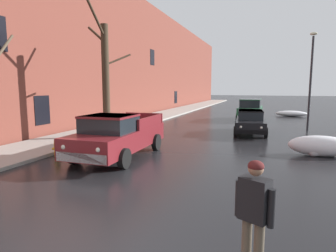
# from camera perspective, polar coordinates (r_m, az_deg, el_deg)

# --- Properties ---
(left_sidewalk_slab) EXTENTS (3.23, 80.00, 0.13)m
(left_sidewalk_slab) POSITION_cam_1_polar(r_m,az_deg,el_deg) (23.61, -5.64, 1.06)
(left_sidewalk_slab) COLOR gray
(left_sidewalk_slab) RESTS_ON ground
(brick_townhouse_facade) EXTENTS (0.63, 80.00, 11.24)m
(brick_townhouse_facade) POSITION_cam_1_polar(r_m,az_deg,el_deg) (24.58, -10.43, 14.20)
(brick_townhouse_facade) COLOR brown
(brick_townhouse_facade) RESTS_ON ground
(snow_bank_near_corner_left) EXTENTS (2.69, 1.01, 0.57)m
(snow_bank_near_corner_left) POSITION_cam_1_polar(r_m,az_deg,el_deg) (14.74, -12.23, -2.27)
(snow_bank_near_corner_left) COLOR white
(snow_bank_near_corner_left) RESTS_ON ground
(snow_bank_along_left_kerb) EXTENTS (2.50, 0.91, 0.85)m
(snow_bank_along_left_kerb) POSITION_cam_1_polar(r_m,az_deg,el_deg) (13.27, 28.41, -3.63)
(snow_bank_along_left_kerb) COLOR white
(snow_bank_along_left_kerb) RESTS_ON ground
(snow_bank_mid_block_left) EXTENTS (1.70, 0.93, 0.90)m
(snow_bank_mid_block_left) POSITION_cam_1_polar(r_m,az_deg,el_deg) (13.94, -15.28, -2.35)
(snow_bank_mid_block_left) COLOR white
(snow_bank_mid_block_left) RESTS_ON ground
(snow_bank_near_corner_right) EXTENTS (2.89, 1.10, 0.55)m
(snow_bank_near_corner_right) POSITION_cam_1_polar(r_m,az_deg,el_deg) (30.12, 23.47, 2.29)
(snow_bank_near_corner_right) COLOR white
(snow_bank_near_corner_right) RESTS_ON ground
(bare_tree_second_along_sidewalk) EXTENTS (2.09, 3.16, 7.03)m
(bare_tree_second_along_sidewalk) POSITION_cam_1_polar(r_m,az_deg,el_deg) (15.60, -12.39, 9.18)
(bare_tree_second_along_sidewalk) COLOR #382B1E
(bare_tree_second_along_sidewalk) RESTS_ON ground
(pickup_truck_maroon_approaching_near_lane) EXTENTS (2.34, 5.35, 1.76)m
(pickup_truck_maroon_approaching_near_lane) POSITION_cam_1_polar(r_m,az_deg,el_deg) (11.65, -10.02, -1.85)
(pickup_truck_maroon_approaching_near_lane) COLOR maroon
(pickup_truck_maroon_approaching_near_lane) RESTS_ON ground
(sedan_black_parked_kerbside_close) EXTENTS (2.10, 4.41, 1.42)m
(sedan_black_parked_kerbside_close) POSITION_cam_1_polar(r_m,az_deg,el_deg) (18.01, 16.10, 0.91)
(sedan_black_parked_kerbside_close) COLOR black
(sedan_black_parked_kerbside_close) RESTS_ON ground
(suv_green_parked_kerbside_mid) EXTENTS (2.09, 4.58, 1.82)m
(suv_green_parked_kerbside_mid) POSITION_cam_1_polar(r_m,az_deg,el_deg) (25.43, 16.16, 3.36)
(suv_green_parked_kerbside_mid) COLOR #1E5633
(suv_green_parked_kerbside_mid) RESTS_ON ground
(pedestrian_with_coffee) EXTENTS (0.61, 0.42, 1.76)m
(pedestrian_with_coffee) POSITION_cam_1_polar(r_m,az_deg,el_deg) (4.54, 16.84, -15.51)
(pedestrian_with_coffee) COLOR brown
(pedestrian_with_coffee) RESTS_ON ground
(fire_hydrant) EXTENTS (0.42, 0.22, 0.71)m
(fire_hydrant) POSITION_cam_1_polar(r_m,az_deg,el_deg) (12.50, -21.33, -4.07)
(fire_hydrant) COLOR gold
(fire_hydrant) RESTS_ON ground
(street_lamp_post) EXTENTS (0.44, 0.24, 6.23)m
(street_lamp_post) POSITION_cam_1_polar(r_m,az_deg,el_deg) (20.60, 26.64, 8.80)
(street_lamp_post) COLOR #28282D
(street_lamp_post) RESTS_ON ground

